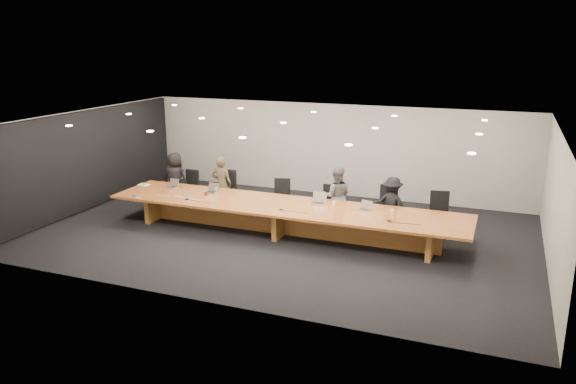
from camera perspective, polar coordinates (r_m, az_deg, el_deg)
name	(u,v)px	position (r m, az deg, el deg)	size (l,w,h in m)	color
ground	(284,234)	(14.00, -0.45, -4.25)	(12.00, 12.00, 0.00)	black
back_wall	(332,150)	(17.28, 4.51, 4.30)	(12.00, 0.02, 2.80)	silver
left_wall_panel	(87,161)	(16.69, -19.77, 2.95)	(0.08, 7.84, 2.74)	black
conference_table	(284,214)	(13.83, -0.45, -2.22)	(9.00, 1.80, 0.75)	#995021
chair_far_left	(189,188)	(16.47, -10.06, 0.43)	(0.53, 0.53, 1.04)	black
chair_left	(226,190)	(15.82, -6.37, 0.16)	(0.59, 0.59, 1.15)	black
chair_mid_left	(282,198)	(15.17, -0.63, -0.62)	(0.53, 0.53, 1.05)	black
chair_mid_right	(328,204)	(14.73, 4.13, -1.22)	(0.51, 0.51, 1.01)	black
chair_right	(385,208)	(14.37, 9.79, -1.58)	(0.58, 0.58, 1.13)	black
chair_far_right	(439,214)	(14.22, 15.10, -2.15)	(0.56, 0.56, 1.10)	black
person_a	(175,179)	(16.51, -11.38, 1.32)	(0.76, 0.50, 1.56)	black
person_b	(222,184)	(15.71, -6.76, 0.82)	(0.57, 0.38, 1.57)	#3E3622
person_c	(337,196)	(14.49, 4.96, -0.44)	(0.75, 0.58, 1.54)	#535356
person_d	(392,204)	(14.21, 10.53, -1.24)	(0.90, 0.52, 1.40)	black
laptop_a	(172,183)	(15.66, -11.74, 0.87)	(0.30, 0.22, 0.24)	tan
laptop_b	(211,188)	(14.95, -7.83, 0.40)	(0.32, 0.24, 0.26)	tan
laptop_d	(318,198)	(13.82, 3.02, -0.65)	(0.36, 0.26, 0.28)	#C2B294
laptop_e	(365,206)	(13.42, 7.78, -1.38)	(0.29, 0.21, 0.23)	tan
water_bottle	(216,191)	(14.73, -7.34, 0.08)	(0.06, 0.06, 0.20)	#A9B9B6
amber_mug	(206,194)	(14.71, -8.35, -0.17)	(0.08, 0.08, 0.11)	#672D12
paper_cup_near	(334,203)	(13.75, 4.67, -1.16)	(0.09, 0.09, 0.10)	white
paper_cup_far	(392,211)	(13.30, 10.54, -1.96)	(0.08, 0.08, 0.09)	white
notepad	(144,185)	(16.14, -14.42, 0.73)	(0.28, 0.23, 0.02)	white
lime_gadget	(143,184)	(16.13, -14.50, 0.80)	(0.16, 0.09, 0.02)	#5EC835
av_box	(136,196)	(15.03, -15.16, -0.36)	(0.17, 0.13, 0.03)	#A8A8AC
mic_left	(187,199)	(14.44, -10.20, -0.69)	(0.14, 0.14, 0.03)	black
mic_center	(281,209)	(13.36, -0.72, -1.76)	(0.11, 0.11, 0.03)	black
mic_right	(389,220)	(12.75, 10.24, -2.86)	(0.12, 0.12, 0.03)	black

